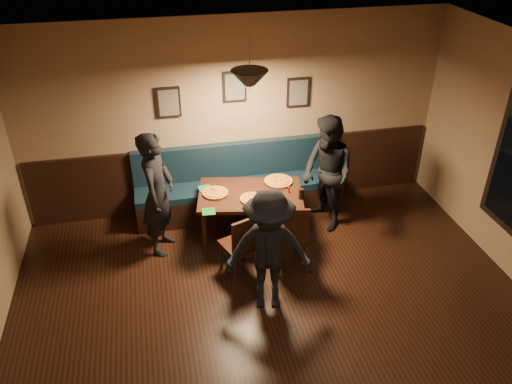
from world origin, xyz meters
The scene contains 22 objects.
ceiling centered at (0.00, 0.00, 2.80)m, with size 7.00×7.00×0.00m, color silver.
wall_back centered at (0.00, 3.50, 1.40)m, with size 6.00×6.00×0.00m, color #8C704F.
wainscot centered at (0.00, 3.47, 0.50)m, with size 5.88×0.06×1.00m, color black.
booth_bench centered at (0.00, 3.20, 0.50)m, with size 3.00×0.60×1.00m, color #0F232D, non-canonical shape.
picture_left centered at (-0.90, 3.47, 1.70)m, with size 0.32×0.04×0.42m, color black.
picture_center centered at (0.00, 3.47, 1.85)m, with size 0.32×0.04×0.42m, color black.
picture_right centered at (0.90, 3.47, 1.70)m, with size 0.32×0.04×0.42m, color black.
pendant_lamp centered at (0.01, 2.51, 2.25)m, with size 0.44×0.44×0.25m, color black.
dining_table centered at (0.01, 2.51, 0.36)m, with size 1.35×0.87×0.72m, color black.
chair_near_left centered at (-0.27, 1.84, 0.45)m, with size 0.39×0.39×0.89m, color black, non-canonical shape.
chair_near_right centered at (0.38, 1.85, 0.48)m, with size 0.43×0.43×0.97m, color black, non-canonical shape.
diner_left centered at (-1.18, 2.55, 0.84)m, with size 0.61×0.40×1.69m, color black.
diner_right centered at (1.11, 2.63, 0.82)m, with size 0.80×0.62×1.64m, color black.
diner_front centered at (-0.05, 1.22, 0.75)m, with size 0.97×0.56×1.51m, color black.
pizza_a centered at (-0.44, 2.60, 0.74)m, with size 0.34×0.34×0.04m, color gold.
pizza_b centered at (0.00, 2.35, 0.74)m, with size 0.32×0.32×0.04m, color #C76C25.
pizza_c centered at (0.44, 2.71, 0.75)m, with size 0.38×0.38×0.04m, color gold.
soda_glass centered at (0.62, 2.25, 0.80)m, with size 0.07×0.07×0.14m, color black.
tabasco_bottle centered at (0.51, 2.42, 0.78)m, with size 0.03×0.03×0.11m, color #9F1605.
napkin_a centered at (-0.55, 2.76, 0.73)m, with size 0.16×0.16×0.01m, color #1C6B2A.
napkin_b centered at (-0.58, 2.19, 0.73)m, with size 0.16×0.16×0.01m, color #1B661B.
cutlery_set centered at (-0.05, 2.18, 0.73)m, with size 0.02×0.19×0.00m, color silver.
Camera 1 is at (-1.14, -3.10, 4.22)m, focal length 35.93 mm.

